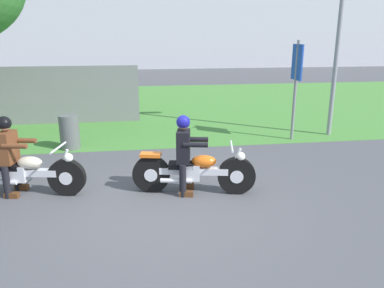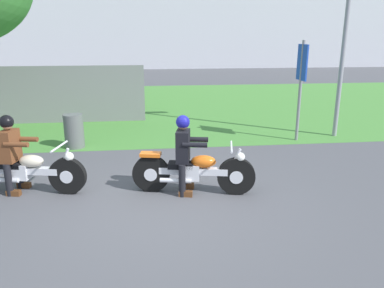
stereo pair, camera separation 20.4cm
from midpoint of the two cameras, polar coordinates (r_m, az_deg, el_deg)
ground at (r=6.27m, az=-4.88°, el=-9.73°), size 120.00×120.00×0.00m
grass_verge at (r=15.25m, az=-7.19°, el=5.76°), size 60.00×12.00×0.01m
motorcycle_lead at (r=6.70m, az=-0.57°, el=-4.16°), size 2.17×0.74×0.89m
rider_lead at (r=6.58m, az=-2.04°, el=-0.66°), size 0.61×0.53×1.41m
motorcycle_follow at (r=7.33m, az=-25.08°, el=-3.96°), size 2.27×0.77×0.89m
rider_follow at (r=7.29m, az=-26.64°, el=-0.75°), size 0.61×0.53×1.41m
trash_can at (r=9.81m, az=-18.56°, el=1.71°), size 0.47×0.47×0.84m
sign_banner at (r=10.27m, az=14.90°, el=10.02°), size 0.08×0.60×2.60m
fence_segment at (r=12.94m, az=-24.30°, el=6.62°), size 7.00×0.06×1.80m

